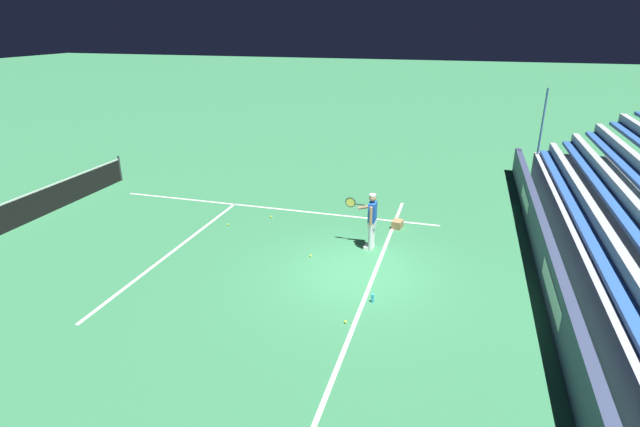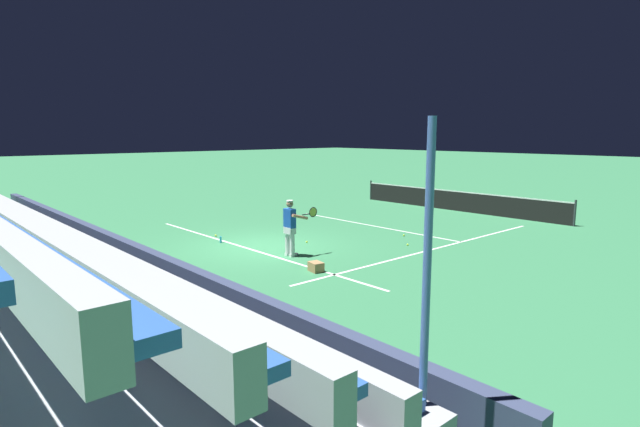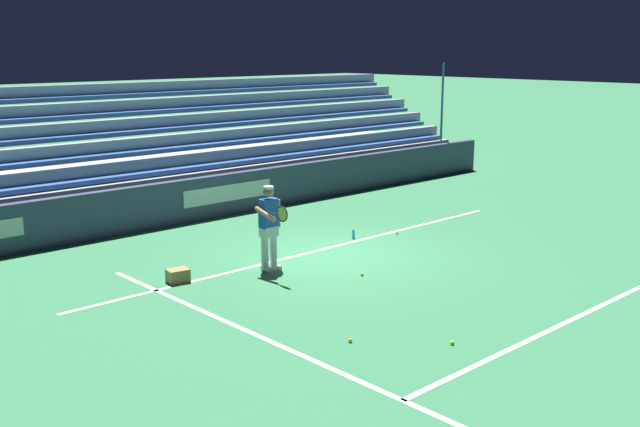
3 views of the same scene
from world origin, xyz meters
name	(u,v)px [view 1 (image 1 of 3)]	position (x,y,z in m)	size (l,w,h in m)	color
ground_plane	(355,274)	(0.00, 0.00, 0.00)	(160.00, 160.00, 0.00)	#337A4C
court_baseline_white	(373,276)	(0.00, -0.50, 0.00)	(12.00, 0.10, 0.01)	white
court_sideline_white	(272,208)	(4.11, 4.00, 0.00)	(0.10, 12.00, 0.01)	white
court_service_line_white	(175,250)	(0.00, 5.50, 0.00)	(8.22, 0.10, 0.01)	white
back_wall_sponsor_board	(553,280)	(0.01, -4.86, 0.55)	(23.16, 0.25, 1.10)	#384260
tennis_player	(371,220)	(1.74, -0.08, 0.89)	(0.58, 0.99, 1.71)	silver
ball_box_cardboard	(397,224)	(3.54, -0.65, 0.13)	(0.40, 0.30, 0.26)	#A87F51
tennis_ball_far_left	(311,256)	(0.67, 1.46, 0.03)	(0.07, 0.07, 0.07)	#CCE533
tennis_ball_by_box	(271,217)	(3.24, 3.69, 0.03)	(0.07, 0.07, 0.07)	#CCE533
tennis_ball_midcourt	(345,322)	(-2.35, -0.29, 0.03)	(0.07, 0.07, 0.07)	#CCE533
tennis_ball_on_baseline	(228,225)	(2.17, 4.81, 0.03)	(0.07, 0.07, 0.07)	#CCE533
water_bottle	(373,298)	(-1.29, -0.72, 0.11)	(0.07, 0.07, 0.22)	#33B2E5
tennis_net	(12,214)	(0.00, 11.44, 0.49)	(11.09, 0.09, 1.07)	#33383D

